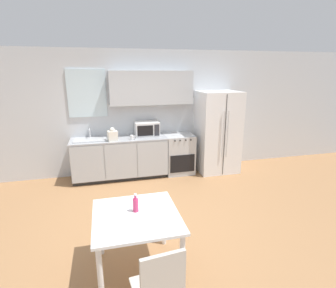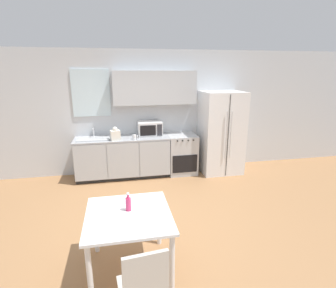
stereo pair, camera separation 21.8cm
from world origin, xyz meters
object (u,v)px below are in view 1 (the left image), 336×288
at_px(microwave, 147,129).
at_px(oven_range, 178,154).
at_px(drink_bottle, 136,204).
at_px(coffee_mug, 132,137).
at_px(refrigerator, 217,132).
at_px(dining_table, 137,223).

bearing_deg(microwave, oven_range, -7.65).
bearing_deg(oven_range, drink_bottle, -115.31).
bearing_deg(drink_bottle, coffee_mug, 84.15).
height_order(coffee_mug, drink_bottle, coffee_mug).
height_order(refrigerator, coffee_mug, refrigerator).
relative_size(oven_range, coffee_mug, 8.39).
height_order(oven_range, dining_table, oven_range).
bearing_deg(dining_table, refrigerator, 51.58).
relative_size(refrigerator, coffee_mug, 17.28).
xyz_separation_m(oven_range, drink_bottle, (-1.32, -2.79, 0.38)).
distance_m(microwave, dining_table, 3.06).
height_order(microwave, coffee_mug, microwave).
height_order(oven_range, refrigerator, refrigerator).
distance_m(oven_range, drink_bottle, 3.11).
bearing_deg(oven_range, refrigerator, -4.63).
relative_size(coffee_mug, dining_table, 0.11).
distance_m(refrigerator, dining_table, 3.58).
bearing_deg(refrigerator, dining_table, -128.42).
bearing_deg(microwave, refrigerator, -5.96).
relative_size(oven_range, refrigerator, 0.49).
height_order(refrigerator, microwave, refrigerator).
distance_m(dining_table, drink_bottle, 0.21).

